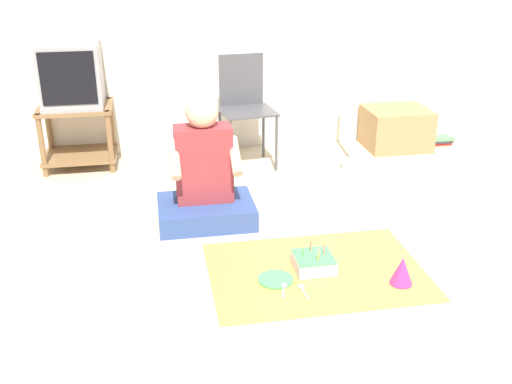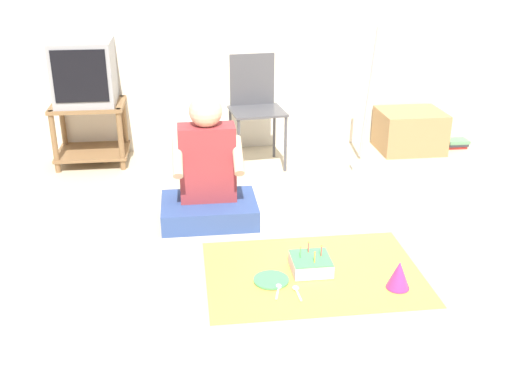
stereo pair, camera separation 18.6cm
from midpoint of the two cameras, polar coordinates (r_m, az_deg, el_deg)
ground_plane at (r=3.53m, az=7.11°, el=-6.66°), size 16.00×16.00×0.00m
tv_stand at (r=5.11m, az=-17.61°, el=5.60°), size 0.58×0.48×0.51m
tv at (r=5.00m, az=-18.24°, el=10.58°), size 0.46×0.46×0.50m
folding_chair at (r=4.89m, az=-2.18°, el=8.59°), size 0.46×0.44×0.89m
cardboard_box_stack at (r=5.48m, az=12.25°, el=5.95°), size 0.55×0.46×0.35m
dust_mop at (r=4.95m, az=8.57°, el=6.14°), size 0.28×0.29×1.14m
book_pile at (r=5.71m, az=16.33°, el=4.78°), size 0.19×0.14×0.08m
person_seated at (r=3.91m, az=-6.27°, el=1.16°), size 0.63×0.46×0.92m
party_cloth at (r=3.42m, az=4.19°, el=-7.51°), size 1.21×0.86×0.01m
birthday_cake at (r=3.41m, az=3.96°, el=-6.71°), size 0.22×0.22×0.15m
party_hat_blue at (r=3.33m, az=12.19°, el=-7.34°), size 0.13×0.13×0.16m
paper_plate at (r=3.32m, az=0.27°, el=-8.34°), size 0.20×0.20×0.01m
plastic_spoon_near at (r=3.25m, az=1.02°, el=-9.06°), size 0.05×0.14×0.01m
plastic_spoon_far at (r=3.24m, az=2.73°, el=-9.16°), size 0.04×0.15×0.01m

